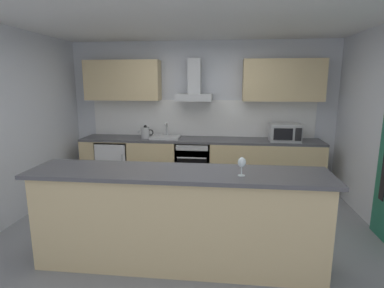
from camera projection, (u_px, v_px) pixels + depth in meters
ground at (188, 232)px, 3.91m from camera, size 5.77×4.96×0.02m
ceiling at (188, 15)px, 3.39m from camera, size 5.77×4.96×0.02m
wall_back at (202, 114)px, 5.63m from camera, size 5.77×0.12×2.60m
wall_left at (0, 128)px, 3.91m from camera, size 0.12×4.96×2.60m
backsplash_tile at (201, 118)px, 5.58m from camera, size 4.06×0.02×0.66m
counter_back at (200, 164)px, 5.43m from camera, size 4.20×0.60×0.90m
counter_island at (178, 219)px, 3.09m from camera, size 2.99×0.64×1.02m
upper_cabinets at (201, 80)px, 5.29m from camera, size 4.14×0.32×0.70m
oven at (194, 163)px, 5.41m from camera, size 0.60×0.62×0.80m
refrigerator at (116, 163)px, 5.57m from camera, size 0.58×0.60×0.85m
microwave at (285, 132)px, 5.10m from camera, size 0.50×0.38×0.30m
sink at (166, 137)px, 5.39m from camera, size 0.50×0.40×0.26m
kettle at (146, 133)px, 5.36m from camera, size 0.29×0.15×0.24m
range_hood at (194, 88)px, 5.28m from camera, size 0.62×0.45×0.72m
wine_glass at (242, 163)px, 2.82m from camera, size 0.08×0.08×0.18m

